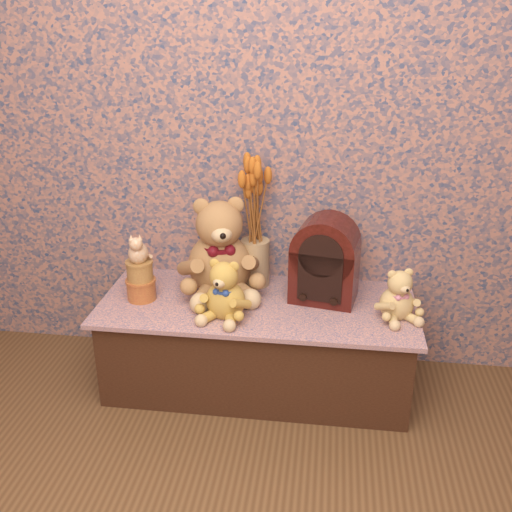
{
  "coord_description": "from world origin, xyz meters",
  "views": [
    {
      "loc": [
        0.29,
        -1.0,
        1.59
      ],
      "look_at": [
        0.0,
        1.17,
        0.66
      ],
      "focal_mm": 40.51,
      "sensor_mm": 36.0,
      "label": 1
    }
  ],
  "objects_px": {
    "teddy_large": "(219,241)",
    "teddy_small": "(398,291)",
    "biscuit_tin_lower": "(141,289)",
    "cat_figurine": "(138,247)",
    "ceramic_vase": "(255,262)",
    "teddy_medium": "(225,286)",
    "cathedral_radio": "(325,259)"
  },
  "relations": [
    {
      "from": "cathedral_radio",
      "to": "teddy_medium",
      "type": "bearing_deg",
      "value": -142.27
    },
    {
      "from": "teddy_large",
      "to": "cat_figurine",
      "type": "xyz_separation_m",
      "value": [
        -0.33,
        -0.14,
        0.01
      ]
    },
    {
      "from": "teddy_small",
      "to": "biscuit_tin_lower",
      "type": "distance_m",
      "value": 1.09
    },
    {
      "from": "cat_figurine",
      "to": "teddy_small",
      "type": "bearing_deg",
      "value": -10.45
    },
    {
      "from": "teddy_small",
      "to": "cat_figurine",
      "type": "bearing_deg",
      "value": 156.34
    },
    {
      "from": "biscuit_tin_lower",
      "to": "teddy_large",
      "type": "bearing_deg",
      "value": 22.87
    },
    {
      "from": "teddy_large",
      "to": "teddy_small",
      "type": "relative_size",
      "value": 2.02
    },
    {
      "from": "biscuit_tin_lower",
      "to": "teddy_medium",
      "type": "bearing_deg",
      "value": -14.23
    },
    {
      "from": "teddy_small",
      "to": "cat_figurine",
      "type": "distance_m",
      "value": 1.1
    },
    {
      "from": "teddy_small",
      "to": "ceramic_vase",
      "type": "distance_m",
      "value": 0.66
    },
    {
      "from": "teddy_medium",
      "to": "ceramic_vase",
      "type": "bearing_deg",
      "value": 87.96
    },
    {
      "from": "cathedral_radio",
      "to": "ceramic_vase",
      "type": "relative_size",
      "value": 1.76
    },
    {
      "from": "biscuit_tin_lower",
      "to": "cat_figurine",
      "type": "distance_m",
      "value": 0.2
    },
    {
      "from": "cathedral_radio",
      "to": "biscuit_tin_lower",
      "type": "xyz_separation_m",
      "value": [
        -0.79,
        -0.11,
        -0.14
      ]
    },
    {
      "from": "cathedral_radio",
      "to": "biscuit_tin_lower",
      "type": "bearing_deg",
      "value": -162.05
    },
    {
      "from": "teddy_small",
      "to": "cathedral_radio",
      "type": "relative_size",
      "value": 0.61
    },
    {
      "from": "teddy_medium",
      "to": "ceramic_vase",
      "type": "height_order",
      "value": "teddy_medium"
    },
    {
      "from": "teddy_small",
      "to": "cathedral_radio",
      "type": "distance_m",
      "value": 0.33
    },
    {
      "from": "teddy_large",
      "to": "biscuit_tin_lower",
      "type": "relative_size",
      "value": 3.75
    },
    {
      "from": "cathedral_radio",
      "to": "ceramic_vase",
      "type": "distance_m",
      "value": 0.34
    },
    {
      "from": "teddy_medium",
      "to": "ceramic_vase",
      "type": "xyz_separation_m",
      "value": [
        0.08,
        0.32,
        -0.03
      ]
    },
    {
      "from": "teddy_medium",
      "to": "ceramic_vase",
      "type": "distance_m",
      "value": 0.33
    },
    {
      "from": "cathedral_radio",
      "to": "biscuit_tin_lower",
      "type": "height_order",
      "value": "cathedral_radio"
    },
    {
      "from": "teddy_small",
      "to": "biscuit_tin_lower",
      "type": "bearing_deg",
      "value": 156.34
    },
    {
      "from": "ceramic_vase",
      "to": "cathedral_radio",
      "type": "bearing_deg",
      "value": -18.73
    },
    {
      "from": "ceramic_vase",
      "to": "teddy_medium",
      "type": "bearing_deg",
      "value": -104.45
    },
    {
      "from": "biscuit_tin_lower",
      "to": "cat_figurine",
      "type": "xyz_separation_m",
      "value": [
        0.0,
        0.0,
        0.2
      ]
    },
    {
      "from": "teddy_medium",
      "to": "teddy_small",
      "type": "relative_size",
      "value": 1.16
    },
    {
      "from": "teddy_large",
      "to": "biscuit_tin_lower",
      "type": "height_order",
      "value": "teddy_large"
    },
    {
      "from": "teddy_large",
      "to": "teddy_small",
      "type": "height_order",
      "value": "teddy_large"
    },
    {
      "from": "teddy_large",
      "to": "teddy_small",
      "type": "bearing_deg",
      "value": -29.06
    },
    {
      "from": "cathedral_radio",
      "to": "cat_figurine",
      "type": "height_order",
      "value": "cathedral_radio"
    }
  ]
}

